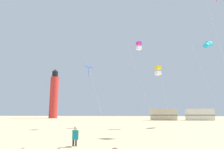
% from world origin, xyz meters
% --- Properties ---
extents(kite_flyer_standing, '(0.45, 0.56, 1.16)m').
position_xyz_m(kite_flyer_standing, '(-1.79, 4.73, 0.61)').
color(kite_flyer_standing, '#147F84').
rests_on(kite_flyer_standing, ground).
extents(kite_tube_cyan, '(3.47, 3.61, 12.38)m').
position_xyz_m(kite_tube_cyan, '(12.59, 22.25, 11.67)').
color(kite_tube_cyan, silver).
rests_on(kite_tube_cyan, ground).
extents(kite_box_gold, '(1.67, 1.67, 7.78)m').
position_xyz_m(kite_box_gold, '(4.84, 18.59, 7.19)').
color(kite_box_gold, silver).
rests_on(kite_box_gold, ground).
extents(kite_diamond_blue, '(2.78, 2.78, 7.81)m').
position_xyz_m(kite_diamond_blue, '(-3.82, 17.31, 7.31)').
color(kite_diamond_blue, silver).
rests_on(kite_diamond_blue, ground).
extents(kite_box_magenta, '(3.50, 2.21, 11.97)m').
position_xyz_m(kite_box_magenta, '(2.59, 20.97, 11.36)').
color(kite_box_magenta, silver).
rests_on(kite_box_magenta, ground).
extents(lighthouse_distant, '(2.80, 2.80, 16.80)m').
position_xyz_m(lighthouse_distant, '(-25.30, 59.76, 7.84)').
color(lighthouse_distant, red).
rests_on(lighthouse_distant, ground).
extents(rv_van_tan, '(6.57, 2.74, 2.80)m').
position_xyz_m(rv_van_tan, '(9.06, 45.52, 1.39)').
color(rv_van_tan, '#C6B28C').
rests_on(rv_van_tan, ground).
extents(rv_van_cream, '(6.59, 2.81, 2.80)m').
position_xyz_m(rv_van_cream, '(17.90, 45.79, 1.39)').
color(rv_van_cream, beige).
rests_on(rv_van_cream, ground).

